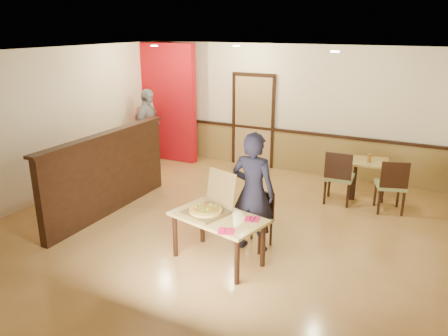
# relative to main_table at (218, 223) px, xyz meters

# --- Properties ---
(floor) EXTENTS (7.00, 7.00, 0.00)m
(floor) POSITION_rel_main_table_xyz_m (-0.50, 0.86, -0.58)
(floor) COLOR tan
(floor) RESTS_ON ground
(ceiling) EXTENTS (7.00, 7.00, 0.00)m
(ceiling) POSITION_rel_main_table_xyz_m (-0.50, 0.86, 2.22)
(ceiling) COLOR black
(ceiling) RESTS_ON wall_back
(wall_back) EXTENTS (7.00, 0.00, 7.00)m
(wall_back) POSITION_rel_main_table_xyz_m (-0.50, 4.36, 0.82)
(wall_back) COLOR #FBEBC4
(wall_back) RESTS_ON floor
(wall_left) EXTENTS (0.00, 7.00, 7.00)m
(wall_left) POSITION_rel_main_table_xyz_m (-4.00, 0.86, 0.82)
(wall_left) COLOR #FBEBC4
(wall_left) RESTS_ON floor
(wainscot_back) EXTENTS (7.00, 0.04, 0.90)m
(wainscot_back) POSITION_rel_main_table_xyz_m (-0.50, 4.33, -0.13)
(wainscot_back) COLOR olive
(wainscot_back) RESTS_ON floor
(chair_rail_back) EXTENTS (7.00, 0.06, 0.06)m
(chair_rail_back) POSITION_rel_main_table_xyz_m (-0.50, 4.31, 0.34)
(chair_rail_back) COLOR black
(chair_rail_back) RESTS_ON wall_back
(back_door) EXTENTS (0.90, 0.06, 2.10)m
(back_door) POSITION_rel_main_table_xyz_m (-1.30, 4.32, 0.47)
(back_door) COLOR tan
(back_door) RESTS_ON wall_back
(booth_partition) EXTENTS (0.20, 3.10, 1.44)m
(booth_partition) POSITION_rel_main_table_xyz_m (-2.50, 0.66, 0.15)
(booth_partition) COLOR black
(booth_partition) RESTS_ON floor
(red_accent_panel) EXTENTS (1.60, 0.20, 2.78)m
(red_accent_panel) POSITION_rel_main_table_xyz_m (-3.40, 3.86, 0.82)
(red_accent_panel) COLOR #A90C13
(red_accent_panel) RESTS_ON floor
(spot_a) EXTENTS (0.14, 0.14, 0.02)m
(spot_a) POSITION_rel_main_table_xyz_m (-2.80, 2.66, 2.20)
(spot_a) COLOR #FFD9B2
(spot_a) RESTS_ON ceiling
(spot_b) EXTENTS (0.14, 0.14, 0.02)m
(spot_b) POSITION_rel_main_table_xyz_m (-1.30, 3.36, 2.20)
(spot_b) COLOR #FFD9B2
(spot_b) RESTS_ON ceiling
(spot_c) EXTENTS (0.14, 0.14, 0.02)m
(spot_c) POSITION_rel_main_table_xyz_m (0.90, 2.36, 2.20)
(spot_c) COLOR #FFD9B2
(spot_c) RESTS_ON ceiling
(main_table) EXTENTS (1.42, 1.01, 0.69)m
(main_table) POSITION_rel_main_table_xyz_m (0.00, 0.00, 0.00)
(main_table) COLOR tan
(main_table) RESTS_ON floor
(diner_chair) EXTENTS (0.47, 0.47, 0.83)m
(diner_chair) POSITION_rel_main_table_xyz_m (0.31, 0.69, -0.13)
(diner_chair) COLOR olive
(diner_chair) RESTS_ON floor
(side_chair_left) EXTENTS (0.53, 0.53, 1.02)m
(side_chair_left) POSITION_rel_main_table_xyz_m (1.03, 2.85, -0.03)
(side_chair_left) COLOR olive
(side_chair_left) RESTS_ON floor
(side_chair_right) EXTENTS (0.61, 0.61, 0.98)m
(side_chair_right) POSITION_rel_main_table_xyz_m (1.95, 2.85, -0.05)
(side_chair_right) COLOR olive
(side_chair_right) RESTS_ON floor
(side_table) EXTENTS (0.77, 0.77, 0.72)m
(side_table) POSITION_rel_main_table_xyz_m (1.48, 3.47, -0.03)
(side_table) COLOR tan
(side_table) RESTS_ON floor
(diner) EXTENTS (0.66, 0.43, 1.79)m
(diner) POSITION_rel_main_table_xyz_m (0.29, 0.55, 0.31)
(diner) COLOR black
(diner) RESTS_ON floor
(passerby) EXTENTS (0.59, 1.11, 1.80)m
(passerby) POSITION_rel_main_table_xyz_m (-3.50, 3.25, 0.32)
(passerby) COLOR gray
(passerby) RESTS_ON floor
(pizza_box) EXTENTS (0.68, 0.74, 0.55)m
(pizza_box) POSITION_rel_main_table_xyz_m (-0.17, 0.05, 0.18)
(pizza_box) COLOR brown
(pizza_box) RESTS_ON main_table
(pizza) EXTENTS (0.55, 0.55, 0.03)m
(pizza) POSITION_rel_main_table_xyz_m (-0.19, -0.01, 0.16)
(pizza) COLOR gold
(pizza) RESTS_ON pizza_box
(napkin_near) EXTENTS (0.27, 0.27, 0.01)m
(napkin_near) POSITION_rel_main_table_xyz_m (0.30, -0.36, 0.11)
(napkin_near) COLOR red
(napkin_near) RESTS_ON main_table
(napkin_far) EXTENTS (0.23, 0.23, 0.01)m
(napkin_far) POSITION_rel_main_table_xyz_m (0.46, 0.12, 0.11)
(napkin_far) COLOR red
(napkin_far) RESTS_ON main_table
(condiment) EXTENTS (0.06, 0.06, 0.16)m
(condiment) POSITION_rel_main_table_xyz_m (1.47, 3.37, 0.22)
(condiment) COLOR #8D5619
(condiment) RESTS_ON side_table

